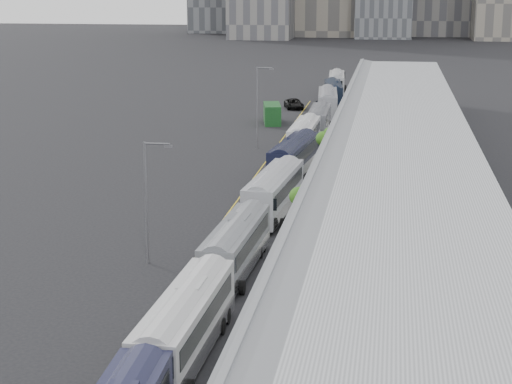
% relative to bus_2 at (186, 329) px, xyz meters
% --- Properties ---
extents(sidewalk, '(10.00, 170.00, 0.12)m').
position_rel_bus_2_xyz_m(sidewalk, '(7.17, 22.01, -1.50)').
color(sidewalk, gray).
rests_on(sidewalk, ground).
extents(lane_line, '(0.12, 160.00, 0.02)m').
position_rel_bus_2_xyz_m(lane_line, '(-3.33, 22.01, -1.55)').
color(lane_line, gold).
rests_on(lane_line, ground).
extents(depot, '(12.45, 160.40, 7.20)m').
position_rel_bus_2_xyz_m(depot, '(11.16, 22.01, 1.95)').
color(depot, gray).
rests_on(depot, ground).
extents(bus_2, '(2.87, 12.70, 3.70)m').
position_rel_bus_2_xyz_m(bus_2, '(0.00, 0.00, 0.00)').
color(bus_2, '#BCBCBF').
rests_on(bus_2, ground).
extents(bus_3, '(2.94, 12.26, 3.56)m').
position_rel_bus_2_xyz_m(bus_3, '(0.10, 14.04, -0.06)').
color(bus_3, slate).
rests_on(bus_3, ground).
extents(bus_4, '(3.63, 13.38, 3.86)m').
position_rel_bus_2_xyz_m(bus_4, '(0.63, 29.21, 0.07)').
color(bus_4, '#ACAEB7').
rests_on(bus_4, ground).
extents(bus_5, '(3.92, 13.30, 3.83)m').
position_rel_bus_2_xyz_m(bus_5, '(0.53, 44.67, 0.06)').
color(bus_5, black).
rests_on(bus_5, ground).
extents(bus_6, '(2.82, 12.62, 3.68)m').
position_rel_bus_2_xyz_m(bus_6, '(0.25, 57.44, -0.01)').
color(bus_6, white).
rests_on(bus_6, ground).
extents(bus_7, '(2.75, 12.29, 3.58)m').
position_rel_bus_2_xyz_m(bus_7, '(0.90, 70.22, -0.05)').
color(bus_7, slate).
rests_on(bus_7, ground).
extents(bus_8, '(3.80, 13.76, 3.97)m').
position_rel_bus_2_xyz_m(bus_8, '(0.80, 85.79, 0.12)').
color(bus_8, '#95969E').
rests_on(bus_8, ground).
extents(bus_9, '(3.91, 13.09, 3.77)m').
position_rel_bus_2_xyz_m(bus_9, '(0.74, 98.43, 0.03)').
color(bus_9, black).
rests_on(bus_9, ground).
extents(bus_10, '(3.50, 13.44, 3.89)m').
position_rel_bus_2_xyz_m(bus_10, '(0.34, 112.63, 0.08)').
color(bus_10, silver).
rests_on(bus_10, ground).
extents(tree_1, '(1.16, 1.16, 3.66)m').
position_rel_bus_2_xyz_m(tree_1, '(4.39, 1.75, 1.43)').
color(tree_1, black).
rests_on(tree_1, ground).
extents(tree_2, '(1.91, 1.91, 4.38)m').
position_rel_bus_2_xyz_m(tree_2, '(4.01, 22.18, 1.84)').
color(tree_2, black).
rests_on(tree_2, ground).
extents(tree_3, '(1.99, 1.99, 4.81)m').
position_rel_bus_2_xyz_m(tree_3, '(3.97, 45.17, 2.23)').
color(tree_3, black).
rests_on(tree_3, ground).
extents(street_lamp_near, '(2.04, 0.22, 8.70)m').
position_rel_bus_2_xyz_m(street_lamp_near, '(-6.18, 14.82, 3.48)').
color(street_lamp_near, '#59595E').
rests_on(street_lamp_near, ground).
extents(street_lamp_far, '(2.04, 0.22, 9.72)m').
position_rel_bus_2_xyz_m(street_lamp_far, '(-5.36, 58.82, 4.00)').
color(street_lamp_far, '#59595E').
rests_on(street_lamp_far, ground).
extents(shipping_container, '(3.38, 6.73, 2.73)m').
position_rel_bus_2_xyz_m(shipping_container, '(-6.39, 77.75, -0.19)').
color(shipping_container, '#134019').
rests_on(shipping_container, ground).
extents(suv, '(3.92, 6.05, 1.55)m').
position_rel_bus_2_xyz_m(suv, '(-5.03, 92.79, -0.78)').
color(suv, black).
rests_on(suv, ground).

